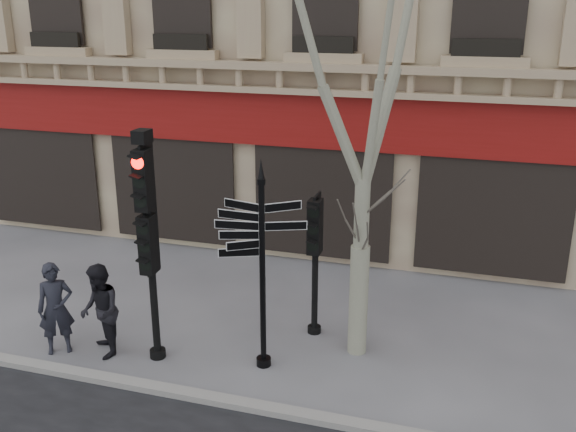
% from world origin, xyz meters
% --- Properties ---
extents(ground, '(80.00, 80.00, 0.00)m').
position_xyz_m(ground, '(0.00, 0.00, 0.00)').
color(ground, '#57575C').
rests_on(ground, ground).
extents(kerb, '(80.00, 0.25, 0.12)m').
position_xyz_m(kerb, '(0.00, -1.40, 0.06)').
color(kerb, gray).
rests_on(kerb, ground).
extents(fingerpost, '(1.90, 1.90, 3.83)m').
position_xyz_m(fingerpost, '(0.19, -0.08, 2.57)').
color(fingerpost, black).
rests_on(fingerpost, ground).
extents(traffic_signal_main, '(0.49, 0.36, 4.25)m').
position_xyz_m(traffic_signal_main, '(-1.78, -0.39, 2.68)').
color(traffic_signal_main, black).
rests_on(traffic_signal_main, ground).
extents(traffic_signal_secondary, '(0.47, 0.34, 2.77)m').
position_xyz_m(traffic_signal_secondary, '(0.75, 1.36, 1.94)').
color(traffic_signal_secondary, black).
rests_on(traffic_signal_secondary, ground).
extents(plane_tree, '(3.08, 3.08, 8.18)m').
position_xyz_m(plane_tree, '(1.70, 0.89, 5.74)').
color(plane_tree, gray).
rests_on(plane_tree, ground).
extents(pedestrian_a, '(0.77, 0.72, 1.77)m').
position_xyz_m(pedestrian_a, '(-3.63, -0.73, 0.89)').
color(pedestrian_a, black).
rests_on(pedestrian_a, ground).
extents(pedestrian_b, '(1.07, 1.09, 1.78)m').
position_xyz_m(pedestrian_b, '(-2.79, -0.59, 0.89)').
color(pedestrian_b, black).
rests_on(pedestrian_b, ground).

